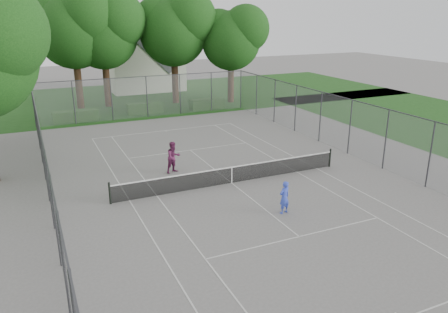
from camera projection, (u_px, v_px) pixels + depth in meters
name	position (u px, v px, depth m)	size (l,w,h in m)	color
ground	(232.00, 183.00, 23.26)	(120.00, 120.00, 0.00)	slate
grass_far	(126.00, 99.00, 45.73)	(60.00, 20.00, 0.00)	#174112
court_markings	(232.00, 183.00, 23.26)	(11.03, 23.83, 0.01)	silver
tennis_net	(232.00, 174.00, 23.10)	(12.87, 0.10, 1.10)	black
perimeter_fence	(232.00, 151.00, 22.69)	(18.08, 34.08, 3.52)	#38383D
tree_far_left	(74.00, 25.00, 38.97)	(7.62, 6.96, 10.96)	#321D12
tree_far_midleft	(103.00, 28.00, 39.94)	(7.32, 6.69, 10.53)	#321D12
tree_far_midright	(174.00, 27.00, 41.58)	(7.43, 6.79, 10.69)	#321D12
tree_far_right	(232.00, 36.00, 42.19)	(6.56, 5.99, 9.43)	#321D12
hedge_left	(75.00, 116.00, 36.25)	(3.66, 1.10, 0.92)	#214E19
hedge_mid	(145.00, 108.00, 38.96)	(3.15, 0.90, 0.99)	#214E19
hedge_right	(207.00, 104.00, 40.83)	(3.20, 1.17, 0.96)	#214E19
house	(144.00, 54.00, 50.00)	(8.06, 6.24, 10.03)	silver
girl_player	(284.00, 197.00, 19.60)	(0.56, 0.37, 1.54)	blue
woman_player	(174.00, 157.00, 24.56)	(0.88, 0.68, 1.81)	#67224C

